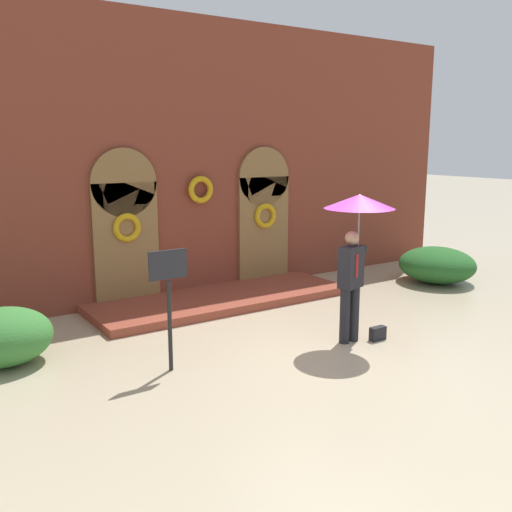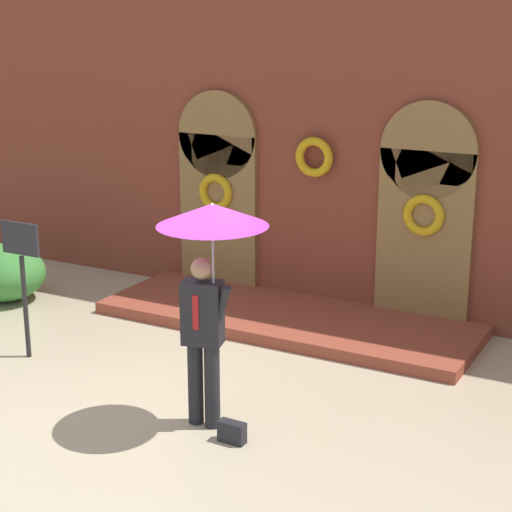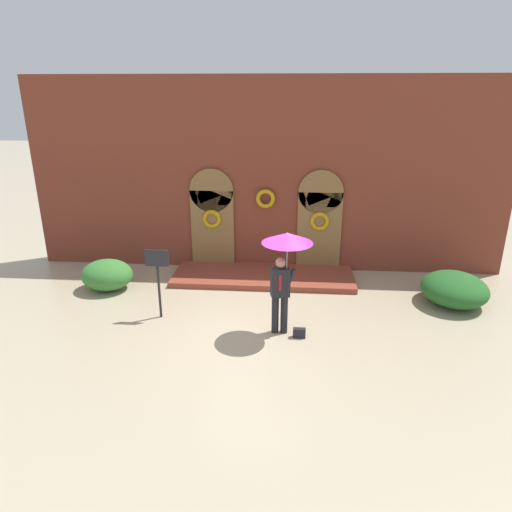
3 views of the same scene
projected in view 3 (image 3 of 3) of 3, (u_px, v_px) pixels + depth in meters
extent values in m
plane|color=tan|center=(255.00, 330.00, 10.43)|extent=(80.00, 80.00, 0.00)
cube|color=brown|center=(266.00, 176.00, 13.41)|extent=(14.00, 0.50, 5.60)
cube|color=brown|center=(213.00, 230.00, 13.81)|extent=(1.30, 0.08, 2.40)
cylinder|color=brown|center=(211.00, 191.00, 13.40)|extent=(1.30, 0.08, 1.30)
cube|color=brown|center=(319.00, 232.00, 13.56)|extent=(1.30, 0.08, 2.40)
cylinder|color=brown|center=(321.00, 192.00, 13.15)|extent=(1.30, 0.08, 1.30)
torus|color=#C69314|center=(212.00, 219.00, 13.62)|extent=(0.56, 0.12, 0.56)
torus|color=#C69314|center=(320.00, 221.00, 13.38)|extent=(0.56, 0.12, 0.56)
torus|color=#C69314|center=(265.00, 199.00, 13.28)|extent=(0.56, 0.12, 0.56)
cube|color=brown|center=(263.00, 276.00, 13.26)|extent=(5.20, 1.80, 0.16)
cylinder|color=black|center=(275.00, 314.00, 10.21)|extent=(0.16, 0.16, 0.90)
cylinder|color=black|center=(284.00, 314.00, 10.20)|extent=(0.16, 0.16, 0.90)
cube|color=black|center=(280.00, 282.00, 9.94)|extent=(0.45, 0.33, 0.66)
cube|color=#A51919|center=(280.00, 283.00, 9.80)|extent=(0.06, 0.02, 0.36)
sphere|color=#A87A5B|center=(281.00, 263.00, 9.78)|extent=(0.22, 0.22, 0.22)
cylinder|color=black|center=(290.00, 278.00, 9.89)|extent=(0.22, 0.09, 0.46)
cylinder|color=gray|center=(287.00, 264.00, 9.79)|extent=(0.02, 0.02, 0.98)
cone|color=#992893|center=(287.00, 238.00, 9.58)|extent=(1.10, 1.10, 0.22)
cone|color=white|center=(287.00, 237.00, 9.58)|extent=(0.61, 0.61, 0.20)
cube|color=black|center=(299.00, 333.00, 10.10)|extent=(0.28, 0.12, 0.22)
cylinder|color=black|center=(159.00, 292.00, 10.84)|extent=(0.06, 0.06, 1.30)
cube|color=#232328|center=(157.00, 258.00, 10.54)|extent=(0.56, 0.03, 0.40)
ellipsoid|color=#387A33|center=(107.00, 275.00, 12.48)|extent=(1.39, 1.21, 0.83)
ellipsoid|color=#235B23|center=(454.00, 289.00, 11.62)|extent=(1.65, 1.75, 0.80)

